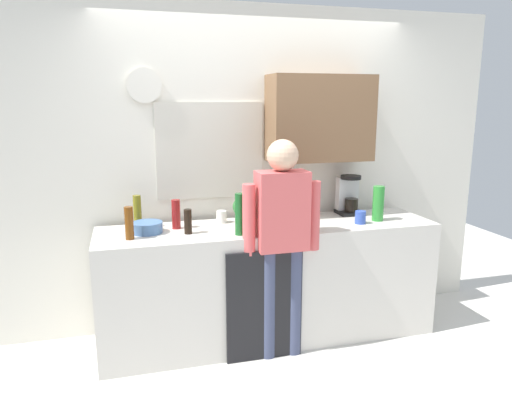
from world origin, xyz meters
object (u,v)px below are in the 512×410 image
(bottle_olive_oil, at_px, (137,212))
(mixing_bowl, at_px, (147,227))
(cup_blue_mug, at_px, (360,217))
(cup_white_mug, at_px, (222,217))
(bottle_clear_soda, at_px, (378,203))
(storage_canister, at_px, (266,215))
(bottle_amber_beer, at_px, (129,223))
(bottle_red_vinegar, at_px, (176,214))
(bottle_green_wine, at_px, (240,214))
(coffee_maker, at_px, (349,196))
(bottle_dark_sauce, at_px, (188,222))
(potted_plant, at_px, (243,210))
(person_at_sink, at_px, (282,232))

(bottle_olive_oil, height_order, mixing_bowl, bottle_olive_oil)
(cup_blue_mug, bearing_deg, cup_white_mug, 163.10)
(bottle_clear_soda, height_order, storage_canister, bottle_clear_soda)
(bottle_olive_oil, relative_size, storage_canister, 1.47)
(bottle_amber_beer, distance_m, bottle_red_vinegar, 0.40)
(bottle_green_wine, height_order, cup_white_mug, bottle_green_wine)
(bottle_amber_beer, height_order, bottle_green_wine, bottle_green_wine)
(bottle_clear_soda, bearing_deg, bottle_green_wine, -174.51)
(bottle_amber_beer, xyz_separation_m, cup_blue_mug, (1.74, -0.03, -0.07))
(bottle_green_wine, bearing_deg, coffee_maker, 21.17)
(coffee_maker, xyz_separation_m, storage_canister, (-0.79, -0.23, -0.06))
(bottle_olive_oil, xyz_separation_m, storage_canister, (0.95, -0.21, -0.04))
(bottle_amber_beer, xyz_separation_m, bottle_olive_oil, (0.07, 0.30, 0.01))
(cup_white_mug, height_order, mixing_bowl, cup_white_mug)
(bottle_green_wine, height_order, storage_canister, bottle_green_wine)
(bottle_dark_sauce, height_order, potted_plant, potted_plant)
(bottle_dark_sauce, distance_m, bottle_green_wine, 0.38)
(bottle_dark_sauce, distance_m, bottle_red_vinegar, 0.18)
(bottle_clear_soda, distance_m, cup_white_mug, 1.25)
(coffee_maker, height_order, cup_blue_mug, coffee_maker)
(coffee_maker, xyz_separation_m, bottle_amber_beer, (-1.80, -0.32, -0.03))
(storage_canister, bearing_deg, coffee_maker, 16.07)
(mixing_bowl, bearing_deg, bottle_green_wine, -19.23)
(bottle_olive_oil, distance_m, potted_plant, 0.79)
(bottle_olive_oil, relative_size, bottle_green_wine, 0.83)
(coffee_maker, xyz_separation_m, person_at_sink, (-0.76, -0.52, -0.12))
(mixing_bowl, bearing_deg, cup_white_mug, 14.68)
(bottle_clear_soda, xyz_separation_m, potted_plant, (-1.09, 0.10, -0.01))
(potted_plant, bearing_deg, bottle_olive_oil, 167.67)
(bottle_clear_soda, distance_m, person_at_sink, 0.92)
(bottle_red_vinegar, height_order, bottle_clear_soda, bottle_clear_soda)
(bottle_dark_sauce, distance_m, bottle_clear_soda, 1.51)
(bottle_red_vinegar, bearing_deg, cup_blue_mug, -9.38)
(bottle_red_vinegar, distance_m, storage_canister, 0.68)
(bottle_amber_beer, xyz_separation_m, bottle_red_vinegar, (0.34, 0.20, -0.01))
(bottle_green_wine, distance_m, mixing_bowl, 0.69)
(person_at_sink, bearing_deg, storage_canister, 89.36)
(cup_white_mug, xyz_separation_m, mixing_bowl, (-0.58, -0.15, -0.01))
(bottle_olive_oil, distance_m, bottle_red_vinegar, 0.29)
(bottle_olive_oil, xyz_separation_m, bottle_red_vinegar, (0.28, -0.09, -0.01))
(bottle_clear_soda, relative_size, storage_canister, 1.65)
(mixing_bowl, bearing_deg, bottle_clear_soda, -3.57)
(coffee_maker, bearing_deg, cup_blue_mug, -100.38)
(bottle_clear_soda, relative_size, mixing_bowl, 1.27)
(mixing_bowl, relative_size, person_at_sink, 0.14)
(coffee_maker, relative_size, bottle_dark_sauce, 1.83)
(bottle_amber_beer, xyz_separation_m, potted_plant, (0.84, 0.13, 0.02))
(coffee_maker, xyz_separation_m, cup_blue_mug, (-0.06, -0.34, -0.10))
(coffee_maker, height_order, cup_white_mug, coffee_maker)
(potted_plant, distance_m, person_at_sink, 0.40)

